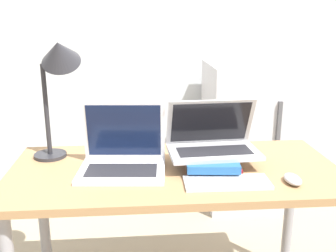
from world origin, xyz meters
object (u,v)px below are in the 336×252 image
object	(u,v)px
laptop_on_books	(212,142)
mouse	(293,179)
book_stack	(211,161)
mini_fridge	(242,134)
wireless_keyboard	(227,182)
laptop_left	(123,157)
desk_lamp	(58,66)

from	to	relation	value
laptop_on_books	mouse	world-z (taller)	laptop_on_books
book_stack	mini_fridge	size ratio (longest dim) A/B	0.28
laptop_on_books	wireless_keyboard	distance (m)	0.22
laptop_left	wireless_keyboard	xyz separation A→B (m)	(0.39, -0.18, -0.05)
wireless_keyboard	mini_fridge	bearing A→B (deg)	72.09
laptop_left	laptop_on_books	distance (m)	0.37
laptop_left	laptop_on_books	bearing A→B (deg)	4.22
book_stack	desk_lamp	bearing A→B (deg)	167.05
laptop_on_books	book_stack	bearing A→B (deg)	-105.60
laptop_left	desk_lamp	world-z (taller)	desk_lamp
desk_lamp	mouse	bearing A→B (deg)	-19.99
book_stack	mini_fridge	xyz separation A→B (m)	(0.44, 1.10, -0.24)
mouse	mini_fridge	bearing A→B (deg)	82.69
laptop_on_books	wireless_keyboard	bearing A→B (deg)	-84.86
laptop_left	mini_fridge	distance (m)	1.38
wireless_keyboard	mini_fridge	world-z (taller)	mini_fridge
laptop_left	wireless_keyboard	size ratio (longest dim) A/B	1.12
wireless_keyboard	mouse	bearing A→B (deg)	-2.58
laptop_on_books	wireless_keyboard	xyz separation A→B (m)	(0.02, -0.20, -0.09)
book_stack	wireless_keyboard	distance (m)	0.17
mini_fridge	laptop_left	bearing A→B (deg)	-126.13
laptop_left	mouse	distance (m)	0.66
laptop_left	laptop_on_books	size ratio (longest dim) A/B	0.95
laptop_left	mouse	size ratio (longest dim) A/B	3.48
wireless_keyboard	desk_lamp	size ratio (longest dim) A/B	0.59
wireless_keyboard	mouse	world-z (taller)	mouse
laptop_left	desk_lamp	size ratio (longest dim) A/B	0.66
book_stack	desk_lamp	distance (m)	0.73
mouse	book_stack	bearing A→B (deg)	146.35
laptop_left	wireless_keyboard	distance (m)	0.43
wireless_keyboard	mini_fridge	distance (m)	1.35
book_stack	wireless_keyboard	size ratio (longest dim) A/B	0.87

